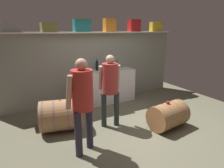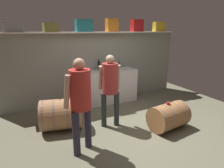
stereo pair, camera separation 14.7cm
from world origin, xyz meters
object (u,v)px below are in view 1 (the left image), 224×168
at_px(toolcase_grey, 10,27).
at_px(wine_bottle_green, 117,66).
at_px(toolcase_red, 134,26).
at_px(work_cabinet, 105,86).
at_px(toolcase_orange, 109,25).
at_px(toolcase_yellow, 156,27).
at_px(red_funnel, 81,72).
at_px(wine_barrel_far, 61,115).
at_px(toolcase_olive, 49,27).
at_px(tasting_cup, 168,102).
at_px(visitor_tasting, 82,97).
at_px(toolcase_teal, 82,26).
at_px(winemaker_pouring, 110,84).
at_px(wine_glass, 101,67).
at_px(wine_barrel_near, 168,115).
at_px(wine_bottle_dark, 97,65).
at_px(wine_bottle_clear, 108,65).

height_order(toolcase_grey, wine_bottle_green, toolcase_grey).
xyz_separation_m(toolcase_red, work_cabinet, (-1.07, -0.18, -1.71)).
xyz_separation_m(toolcase_orange, toolcase_yellow, (1.66, 0.00, -0.03)).
xyz_separation_m(red_funnel, wine_barrel_far, (-0.78, -0.90, -0.68)).
distance_m(toolcase_olive, red_funnel, 1.34).
bearing_deg(tasting_cup, toolcase_grey, 141.24).
xyz_separation_m(toolcase_grey, visitor_tasting, (0.88, -2.18, -1.11)).
distance_m(toolcase_olive, toolcase_orange, 1.67).
relative_size(toolcase_red, wine_barrel_far, 0.37).
height_order(toolcase_red, wine_bottle_green, toolcase_red).
bearing_deg(toolcase_grey, work_cabinet, -6.10).
bearing_deg(toolcase_grey, toolcase_teal, -1.45).
distance_m(wine_bottle_green, winemaker_pouring, 1.51).
distance_m(toolcase_red, wine_bottle_green, 1.37).
height_order(toolcase_red, tasting_cup, toolcase_red).
xyz_separation_m(toolcase_teal, wine_glass, (0.51, -0.08, -1.12)).
relative_size(red_funnel, wine_barrel_far, 0.12).
bearing_deg(visitor_tasting, toolcase_olive, 60.13).
bearing_deg(tasting_cup, toolcase_olive, 130.90).
bearing_deg(toolcase_teal, toolcase_grey, -177.32).
distance_m(wine_glass, wine_barrel_near, 2.34).
xyz_separation_m(toolcase_red, wine_bottle_dark, (-1.27, -0.08, -1.09)).
xyz_separation_m(toolcase_red, toolcase_yellow, (0.83, 0.00, -0.03)).
relative_size(toolcase_olive, toolcase_yellow, 0.97).
distance_m(toolcase_olive, toolcase_yellow, 3.33).
bearing_deg(wine_bottle_green, winemaker_pouring, -124.86).
bearing_deg(tasting_cup, toolcase_teal, 115.76).
xyz_separation_m(toolcase_grey, toolcase_olive, (0.84, 0.00, 0.01)).
bearing_deg(visitor_tasting, wine_glass, 26.91).
distance_m(red_funnel, wine_barrel_near, 2.40).
height_order(tasting_cup, visitor_tasting, visitor_tasting).
distance_m(toolcase_grey, wine_bottle_dark, 2.30).
height_order(wine_bottle_clear, wine_glass, wine_bottle_clear).
bearing_deg(wine_barrel_near, wine_bottle_dark, 101.64).
xyz_separation_m(toolcase_olive, red_funnel, (0.66, -0.32, -1.12)).
xyz_separation_m(toolcase_grey, toolcase_red, (3.33, 0.00, 0.07)).
bearing_deg(wine_bottle_clear, wine_bottle_green, -31.69).
distance_m(toolcase_olive, wine_glass, 1.74).
xyz_separation_m(toolcase_grey, wine_bottle_green, (2.58, -0.31, -1.03)).
bearing_deg(toolcase_red, toolcase_orange, 177.94).
bearing_deg(wine_bottle_dark, toolcase_yellow, 2.13).
bearing_deg(wine_bottle_clear, toolcase_olive, 173.12).
relative_size(toolcase_grey, wine_bottle_clear, 1.28).
height_order(toolcase_olive, wine_barrel_near, toolcase_olive).
relative_size(toolcase_orange, winemaker_pouring, 0.23).
bearing_deg(wine_bottle_clear, visitor_tasting, -126.69).
bearing_deg(wine_bottle_green, toolcase_olive, 169.79).
distance_m(wine_barrel_near, tasting_cup, 0.31).
height_order(work_cabinet, wine_barrel_far, work_cabinet).
bearing_deg(toolcase_yellow, visitor_tasting, -142.86).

